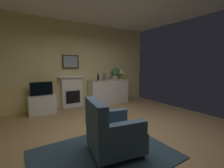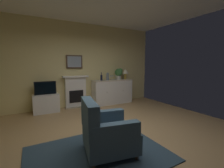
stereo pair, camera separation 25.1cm
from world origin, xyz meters
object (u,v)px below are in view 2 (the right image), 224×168
at_px(wine_glass_right, 115,76).
at_px(tv_set, 45,88).
at_px(framed_picture, 74,62).
at_px(wine_glass_left, 111,77).
at_px(vase_decorative, 108,76).
at_px(tv_cabinet, 46,103).
at_px(sideboard_cabinet, 112,92).
at_px(fireplace_unit, 76,92).
at_px(table_lamp, 125,72).
at_px(wine_glass_center, 113,77).
at_px(potted_plant_small, 119,73).
at_px(wine_bottle, 101,77).
at_px(armchair, 106,132).

relative_size(wine_glass_right, tv_set, 0.27).
bearing_deg(wine_glass_right, framed_picture, 172.46).
relative_size(framed_picture, wine_glass_left, 3.33).
bearing_deg(vase_decorative, tv_cabinet, 178.24).
relative_size(sideboard_cabinet, vase_decorative, 5.54).
distance_m(wine_glass_right, vase_decorative, 0.38).
bearing_deg(fireplace_unit, table_lamp, -5.21).
height_order(fireplace_unit, wine_glass_left, fireplace_unit).
height_order(wine_glass_left, wine_glass_center, same).
xyz_separation_m(wine_glass_left, tv_cabinet, (-2.26, 0.03, -0.75)).
distance_m(table_lamp, potted_plant_small, 0.27).
xyz_separation_m(framed_picture, wine_bottle, (0.91, -0.23, -0.56)).
height_order(sideboard_cabinet, tv_set, tv_set).
xyz_separation_m(tv_set, armchair, (0.65, -2.86, -0.39)).
xyz_separation_m(sideboard_cabinet, vase_decorative, (-0.23, -0.05, 0.59)).
relative_size(wine_bottle, tv_cabinet, 0.39).
height_order(table_lamp, wine_glass_left, table_lamp).
height_order(framed_picture, wine_glass_left, framed_picture).
height_order(vase_decorative, armchair, vase_decorative).
relative_size(wine_glass_center, vase_decorative, 0.59).
height_order(framed_picture, tv_cabinet, framed_picture).
height_order(wine_glass_right, tv_cabinet, wine_glass_right).
bearing_deg(wine_glass_left, wine_bottle, 178.62).
bearing_deg(wine_glass_center, framed_picture, 172.31).
height_order(fireplace_unit, tv_cabinet, fireplace_unit).
bearing_deg(tv_cabinet, wine_glass_left, -0.86).
xyz_separation_m(tv_cabinet, tv_set, (0.00, -0.02, 0.49)).
height_order(wine_glass_center, armchair, wine_glass_center).
xyz_separation_m(framed_picture, wine_glass_right, (1.51, -0.20, -0.54)).
bearing_deg(table_lamp, wine_glass_left, -178.35).
bearing_deg(fireplace_unit, tv_set, -169.23).
height_order(framed_picture, wine_glass_right, framed_picture).
bearing_deg(vase_decorative, wine_bottle, 170.04).
xyz_separation_m(fireplace_unit, wine_bottle, (0.91, -0.19, 0.47)).
relative_size(sideboard_cabinet, table_lamp, 3.89).
relative_size(framed_picture, vase_decorative, 1.96).
xyz_separation_m(framed_picture, tv_cabinet, (-0.97, -0.21, -1.29)).
relative_size(fireplace_unit, table_lamp, 2.75).
bearing_deg(armchair, wine_glass_left, 60.52).
xyz_separation_m(framed_picture, vase_decorative, (1.13, -0.27, -0.53)).
distance_m(wine_bottle, wine_glass_center, 0.49).
xyz_separation_m(framed_picture, wine_glass_left, (1.29, -0.24, -0.54)).
distance_m(framed_picture, wine_bottle, 1.09).
relative_size(framed_picture, tv_cabinet, 0.73).
xyz_separation_m(wine_glass_right, armchair, (-1.83, -2.89, -0.65)).
bearing_deg(table_lamp, framed_picture, 173.47).
bearing_deg(fireplace_unit, potted_plant_small, -4.49).
height_order(wine_glass_center, tv_set, wine_glass_center).
distance_m(fireplace_unit, tv_set, 1.02).
xyz_separation_m(table_lamp, wine_glass_center, (-0.55, 0.03, -0.16)).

